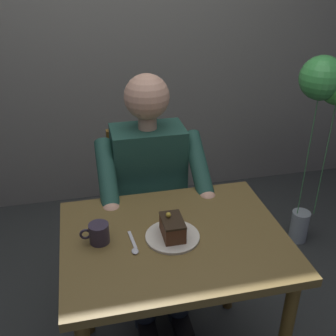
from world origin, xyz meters
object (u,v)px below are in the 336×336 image
balloon_display (327,98)px  dining_table (174,258)px  cake_slice (172,227)px  dessert_spoon (134,246)px  seated_person (152,194)px  chair (147,202)px  coffee_cup (99,233)px

balloon_display → dining_table: bearing=34.3°
cake_slice → dessert_spoon: size_ratio=0.88×
seated_person → dessert_spoon: bearing=72.4°
cake_slice → balloon_display: size_ratio=0.10×
chair → balloon_display: 1.18m
coffee_cup → dessert_spoon: bearing=154.3°
dining_table → chair: chair is taller
chair → cake_slice: size_ratio=7.15×
coffee_cup → dessert_spoon: size_ratio=0.78×
chair → dessert_spoon: size_ratio=6.31×
dining_table → dessert_spoon: 0.20m
chair → seated_person: size_ratio=0.72×
dessert_spoon → chair: bearing=-103.4°
dining_table → seated_person: (-0.00, -0.49, 0.01)m
chair → coffee_cup: bearing=65.4°
dining_table → coffee_cup: 0.33m
dining_table → chair: size_ratio=0.97×
dining_table → cake_slice: size_ratio=6.92×
chair → coffee_cup: size_ratio=8.06×
chair → seated_person: seated_person is taller
dessert_spoon → balloon_display: bearing=-148.4°
dining_table → balloon_display: bearing=-145.7°
dessert_spoon → balloon_display: balloon_display is taller
cake_slice → coffee_cup: (0.28, -0.04, -0.01)m
chair → cake_slice: chair is taller
dining_table → cake_slice: (0.01, 0.01, 0.16)m
seated_person → coffee_cup: seated_person is taller
dining_table → dessert_spoon: (0.16, 0.03, 0.12)m
seated_person → cake_slice: bearing=88.9°
cake_slice → coffee_cup: bearing=-7.6°
dessert_spoon → balloon_display: (-1.23, -0.75, 0.25)m
chair → dessert_spoon: (0.16, 0.69, 0.26)m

